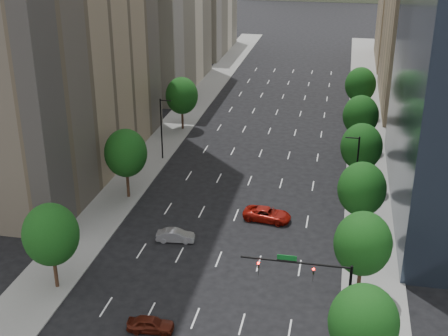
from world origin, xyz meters
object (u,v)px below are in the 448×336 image
Objects in this scene: car_silver at (176,236)px; car_maroon at (151,324)px; car_red_far at (267,214)px; traffic_signal at (319,282)px.

car_maroon is at bearing -179.38° from car_silver.
car_silver is 11.31m from car_red_far.
car_red_far is at bearing -60.29° from car_silver.
car_silver is at bearing 1.67° from car_maroon.
car_red_far is (9.07, 6.76, 0.08)m from car_silver.
traffic_signal reaches higher than car_silver.
car_silver is at bearing 134.22° from car_red_far.
car_red_far reaches higher than car_maroon.
traffic_signal reaches higher than car_maroon.
car_maroon is at bearing -170.08° from traffic_signal.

